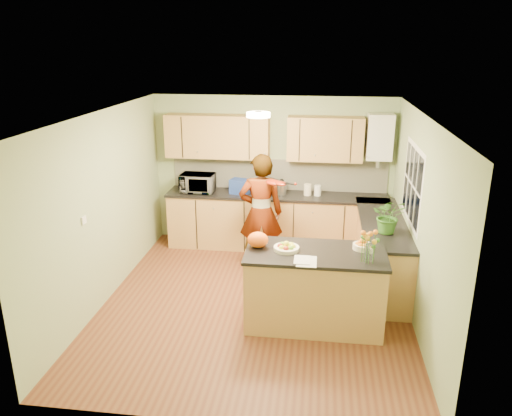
# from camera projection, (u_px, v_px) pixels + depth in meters

# --- Properties ---
(floor) EXTENTS (4.50, 4.50, 0.00)m
(floor) POSITION_uv_depth(u_px,v_px,m) (255.00, 303.00, 6.68)
(floor) COLOR #5F2E1B
(floor) RESTS_ON ground
(ceiling) EXTENTS (4.00, 4.50, 0.02)m
(ceiling) POSITION_uv_depth(u_px,v_px,m) (255.00, 115.00, 5.89)
(ceiling) COLOR silver
(ceiling) RESTS_ON wall_back
(wall_back) EXTENTS (4.00, 0.02, 2.50)m
(wall_back) POSITION_uv_depth(u_px,v_px,m) (273.00, 171.00, 8.40)
(wall_back) COLOR #9AAE7C
(wall_back) RESTS_ON floor
(wall_front) EXTENTS (4.00, 0.02, 2.50)m
(wall_front) POSITION_uv_depth(u_px,v_px,m) (220.00, 303.00, 4.17)
(wall_front) COLOR #9AAE7C
(wall_front) RESTS_ON floor
(wall_left) EXTENTS (0.02, 4.50, 2.50)m
(wall_left) POSITION_uv_depth(u_px,v_px,m) (104.00, 208.00, 6.53)
(wall_left) COLOR #9AAE7C
(wall_left) RESTS_ON floor
(wall_right) EXTENTS (0.02, 4.50, 2.50)m
(wall_right) POSITION_uv_depth(u_px,v_px,m) (419.00, 222.00, 6.04)
(wall_right) COLOR #9AAE7C
(wall_right) RESTS_ON floor
(back_counter) EXTENTS (3.64, 0.62, 0.94)m
(back_counter) POSITION_uv_depth(u_px,v_px,m) (276.00, 221.00, 8.35)
(back_counter) COLOR #B47D48
(back_counter) RESTS_ON floor
(right_counter) EXTENTS (0.62, 2.24, 0.94)m
(right_counter) POSITION_uv_depth(u_px,v_px,m) (381.00, 252.00, 7.12)
(right_counter) COLOR #B47D48
(right_counter) RESTS_ON floor
(splashback) EXTENTS (3.60, 0.02, 0.52)m
(splashback) POSITION_uv_depth(u_px,v_px,m) (279.00, 174.00, 8.39)
(splashback) COLOR beige
(splashback) RESTS_ON back_counter
(upper_cabinets) EXTENTS (3.20, 0.34, 0.70)m
(upper_cabinets) POSITION_uv_depth(u_px,v_px,m) (261.00, 137.00, 8.07)
(upper_cabinets) COLOR #B47D48
(upper_cabinets) RESTS_ON wall_back
(boiler) EXTENTS (0.40, 0.30, 0.86)m
(boiler) POSITION_uv_depth(u_px,v_px,m) (380.00, 137.00, 7.83)
(boiler) COLOR white
(boiler) RESTS_ON wall_back
(window_right) EXTENTS (0.01, 1.30, 1.05)m
(window_right) POSITION_uv_depth(u_px,v_px,m) (412.00, 185.00, 6.51)
(window_right) COLOR white
(window_right) RESTS_ON wall_right
(light_switch) EXTENTS (0.02, 0.09, 0.09)m
(light_switch) POSITION_uv_depth(u_px,v_px,m) (84.00, 220.00, 5.95)
(light_switch) COLOR white
(light_switch) RESTS_ON wall_left
(ceiling_lamp) EXTENTS (0.30, 0.30, 0.07)m
(ceiling_lamp) POSITION_uv_depth(u_px,v_px,m) (258.00, 115.00, 6.18)
(ceiling_lamp) COLOR #FFEABF
(ceiling_lamp) RESTS_ON ceiling
(peninsula_island) EXTENTS (1.67, 0.85, 0.96)m
(peninsula_island) POSITION_uv_depth(u_px,v_px,m) (314.00, 288.00, 6.06)
(peninsula_island) COLOR #B47D48
(peninsula_island) RESTS_ON floor
(fruit_dish) EXTENTS (0.31, 0.31, 0.11)m
(fruit_dish) POSITION_uv_depth(u_px,v_px,m) (286.00, 247.00, 5.94)
(fruit_dish) COLOR #FBECC9
(fruit_dish) RESTS_ON peninsula_island
(orange_bowl) EXTENTS (0.23, 0.23, 0.13)m
(orange_bowl) POSITION_uv_depth(u_px,v_px,m) (362.00, 245.00, 5.97)
(orange_bowl) COLOR #FBECC9
(orange_bowl) RESTS_ON peninsula_island
(flower_vase) EXTENTS (0.24, 0.24, 0.44)m
(flower_vase) POSITION_uv_depth(u_px,v_px,m) (370.00, 237.00, 5.58)
(flower_vase) COLOR silver
(flower_vase) RESTS_ON peninsula_island
(orange_bag) EXTENTS (0.31, 0.29, 0.19)m
(orange_bag) POSITION_uv_depth(u_px,v_px,m) (258.00, 240.00, 6.01)
(orange_bag) COLOR #FF6215
(orange_bag) RESTS_ON peninsula_island
(papers) EXTENTS (0.23, 0.31, 0.01)m
(papers) POSITION_uv_depth(u_px,v_px,m) (307.00, 261.00, 5.64)
(papers) COLOR silver
(papers) RESTS_ON peninsula_island
(violinist) EXTENTS (0.71, 0.52, 1.80)m
(violinist) POSITION_uv_depth(u_px,v_px,m) (261.00, 213.00, 7.43)
(violinist) COLOR #DBAE86
(violinist) RESTS_ON floor
(violin) EXTENTS (0.58, 0.51, 0.15)m
(violin) POSITION_uv_depth(u_px,v_px,m) (273.00, 182.00, 7.03)
(violin) COLOR #531005
(violin) RESTS_ON violinist
(microwave) EXTENTS (0.56, 0.39, 0.30)m
(microwave) POSITION_uv_depth(u_px,v_px,m) (198.00, 183.00, 8.28)
(microwave) COLOR white
(microwave) RESTS_ON back_counter
(blue_box) EXTENTS (0.35, 0.29, 0.24)m
(blue_box) POSITION_uv_depth(u_px,v_px,m) (240.00, 186.00, 8.20)
(blue_box) COLOR navy
(blue_box) RESTS_ON back_counter
(kettle) EXTENTS (0.16, 0.16, 0.30)m
(kettle) POSITION_uv_depth(u_px,v_px,m) (281.00, 187.00, 8.15)
(kettle) COLOR #BABABF
(kettle) RESTS_ON back_counter
(jar_cream) EXTENTS (0.15, 0.15, 0.19)m
(jar_cream) POSITION_uv_depth(u_px,v_px,m) (308.00, 190.00, 8.12)
(jar_cream) COLOR #FBECC9
(jar_cream) RESTS_ON back_counter
(jar_white) EXTENTS (0.11, 0.11, 0.17)m
(jar_white) POSITION_uv_depth(u_px,v_px,m) (318.00, 190.00, 8.10)
(jar_white) COLOR white
(jar_white) RESTS_ON back_counter
(potted_plant) EXTENTS (0.43, 0.38, 0.47)m
(potted_plant) POSITION_uv_depth(u_px,v_px,m) (389.00, 216.00, 6.47)
(potted_plant) COLOR #387025
(potted_plant) RESTS_ON right_counter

